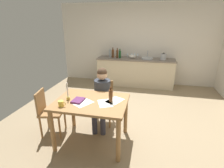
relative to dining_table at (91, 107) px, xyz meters
name	(u,v)px	position (x,y,z in m)	size (l,w,h in m)	color
ground_plane	(125,120)	(0.46, 0.85, -0.68)	(5.20, 5.20, 0.04)	#937F60
wall_back	(137,44)	(0.46, 3.45, 0.64)	(5.20, 0.12, 2.60)	silver
kitchen_counter	(135,72)	(0.46, 3.09, -0.21)	(2.47, 0.64, 0.90)	beige
dining_table	(91,107)	(0.00, 0.00, 0.00)	(1.18, 0.88, 0.79)	#9E7042
chair_at_table	(104,100)	(0.02, 0.68, -0.17)	(0.42, 0.42, 0.88)	#9E7042
person_seated	(102,94)	(0.03, 0.53, 0.01)	(0.34, 0.60, 1.19)	#333842
chair_side_empty	(48,110)	(-0.85, 0.05, -0.18)	(0.47, 0.47, 0.86)	#9E7042
coffee_mug	(61,104)	(-0.38, -0.29, 0.17)	(0.12, 0.08, 0.09)	#F2CC4C
candlestick	(68,95)	(-0.38, -0.04, 0.21)	(0.06, 0.06, 0.30)	gold
book_magazine	(78,100)	(-0.20, -0.06, 0.14)	(0.16, 0.22, 0.03)	#5F2A5C
paper_letter	(105,103)	(0.25, -0.04, 0.12)	(0.21, 0.30, 0.00)	white
paper_bill	(115,100)	(0.38, 0.09, 0.12)	(0.21, 0.30, 0.00)	white
paper_envelope	(83,103)	(-0.09, -0.11, 0.12)	(0.21, 0.30, 0.00)	white
wine_bottle_on_table	(111,96)	(0.33, 0.03, 0.23)	(0.07, 0.07, 0.26)	#593319
sink_unit	(147,58)	(0.82, 3.10, 0.26)	(0.36, 0.36, 0.24)	#B2B7BC
bottle_oil	(110,54)	(-0.39, 3.10, 0.35)	(0.07, 0.07, 0.28)	#8C999E
bottle_vinegar	(113,53)	(-0.30, 3.10, 0.37)	(0.07, 0.07, 0.32)	#593319
bottle_wine_red	(117,54)	(-0.14, 3.06, 0.37)	(0.06, 0.06, 0.32)	#593319
bottle_sauce	(120,54)	(-0.05, 3.04, 0.36)	(0.07, 0.07, 0.29)	#194C23
mixing_bowl	(132,56)	(0.34, 3.14, 0.28)	(0.22, 0.22, 0.10)	white
stovetop_kettle	(163,56)	(1.31, 3.09, 0.33)	(0.18, 0.18, 0.22)	#B7BABF
wine_glass_near_sink	(138,54)	(0.51, 3.24, 0.34)	(0.07, 0.07, 0.15)	silver
wine_glass_by_kettle	(135,54)	(0.41, 3.24, 0.34)	(0.07, 0.07, 0.15)	silver
wine_glass_back_left	(132,54)	(0.32, 3.24, 0.34)	(0.07, 0.07, 0.15)	silver
wine_glass_back_right	(128,54)	(0.17, 3.24, 0.34)	(0.07, 0.07, 0.15)	silver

